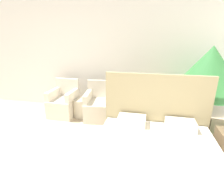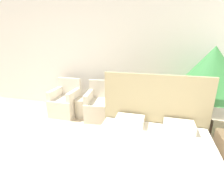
% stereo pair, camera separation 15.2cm
% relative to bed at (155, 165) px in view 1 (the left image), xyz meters
% --- Properties ---
extents(wall_back, '(10.00, 0.06, 2.90)m').
position_rel_bed_xyz_m(wall_back, '(-0.94, 2.34, 1.18)').
color(wall_back, white).
rests_on(wall_back, ground_plane).
extents(bed, '(1.74, 2.01, 1.30)m').
position_rel_bed_xyz_m(bed, '(0.00, 0.00, 0.00)').
color(bed, brown).
rests_on(bed, ground_plane).
extents(armchair_near_window_left, '(0.61, 0.66, 0.87)m').
position_rel_bed_xyz_m(armchair_near_window_left, '(-2.16, 1.72, 0.02)').
color(armchair_near_window_left, beige).
rests_on(armchair_near_window_left, ground_plane).
extents(armchair_near_window_right, '(0.68, 0.72, 0.87)m').
position_rel_bed_xyz_m(armchair_near_window_right, '(-1.26, 1.72, 0.02)').
color(armchair_near_window_right, beige).
rests_on(armchair_near_window_right, ground_plane).
extents(potted_palm, '(1.34, 1.34, 1.72)m').
position_rel_bed_xyz_m(potted_palm, '(0.94, 1.55, 0.98)').
color(potted_palm, '#38281E').
rests_on(potted_palm, ground_plane).
extents(side_table, '(0.39, 0.39, 0.44)m').
position_rel_bed_xyz_m(side_table, '(-1.71, 1.73, -0.05)').
color(side_table, '#B7AD93').
rests_on(side_table, ground_plane).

